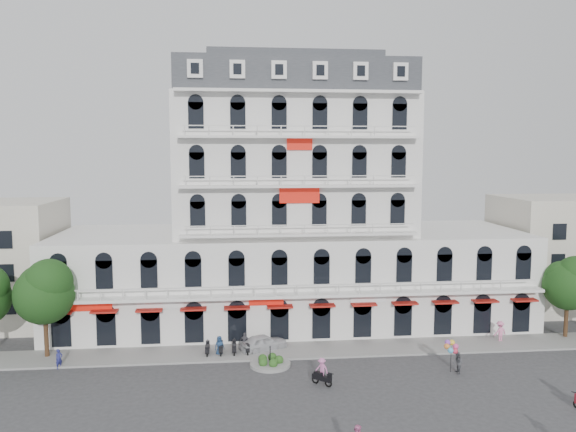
# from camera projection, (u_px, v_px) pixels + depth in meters

# --- Properties ---
(ground) EXTENTS (120.00, 120.00, 0.00)m
(ground) POSITION_uv_depth(u_px,v_px,m) (320.00, 397.00, 38.42)
(ground) COLOR #38383A
(ground) RESTS_ON ground
(sidewalk) EXTENTS (53.00, 4.00, 0.16)m
(sidewalk) POSITION_uv_depth(u_px,v_px,m) (303.00, 350.00, 47.31)
(sidewalk) COLOR gray
(sidewalk) RESTS_ON ground
(main_building) EXTENTS (45.00, 15.00, 25.80)m
(main_building) POSITION_uv_depth(u_px,v_px,m) (292.00, 221.00, 55.11)
(main_building) COLOR silver
(main_building) RESTS_ON ground
(flank_building_east) EXTENTS (14.00, 10.00, 12.00)m
(flank_building_east) POSITION_uv_depth(u_px,v_px,m) (566.00, 252.00, 60.49)
(flank_building_east) COLOR beige
(flank_building_east) RESTS_ON ground
(traffic_island) EXTENTS (3.20, 3.20, 1.60)m
(traffic_island) POSITION_uv_depth(u_px,v_px,m) (270.00, 363.00, 44.03)
(traffic_island) COLOR gray
(traffic_island) RESTS_ON ground
(parked_scooter_row) EXTENTS (4.40, 1.80, 1.10)m
(parked_scooter_row) POSITION_uv_depth(u_px,v_px,m) (228.00, 355.00, 46.49)
(parked_scooter_row) COLOR black
(parked_scooter_row) RESTS_ON ground
(tree_west_inner) EXTENTS (4.76, 4.76, 8.25)m
(tree_west_inner) POSITION_uv_depth(u_px,v_px,m) (45.00, 290.00, 45.10)
(tree_west_inner) COLOR #382314
(tree_west_inner) RESTS_ON ground
(tree_east_inner) EXTENTS (4.40, 4.37, 7.57)m
(tree_east_inner) POSITION_uv_depth(u_px,v_px,m) (569.00, 282.00, 50.08)
(tree_east_inner) COLOR #382314
(tree_east_inner) RESTS_ON ground
(parked_car) EXTENTS (4.41, 3.17, 1.39)m
(parked_car) POSITION_uv_depth(u_px,v_px,m) (263.00, 342.00, 47.41)
(parked_car) COLOR silver
(parked_car) RESTS_ON ground
(rider_center) EXTENTS (1.36, 1.25, 2.03)m
(rider_center) POSITION_uv_depth(u_px,v_px,m) (322.00, 371.00, 40.25)
(rider_center) COLOR black
(rider_center) RESTS_ON ground
(pedestrian_left) EXTENTS (0.93, 0.75, 1.65)m
(pedestrian_left) POSITION_uv_depth(u_px,v_px,m) (219.00, 346.00, 46.20)
(pedestrian_left) COLOR navy
(pedestrian_left) RESTS_ON ground
(pedestrian_mid) EXTENTS (0.97, 0.46, 1.61)m
(pedestrian_mid) POSITION_uv_depth(u_px,v_px,m) (245.00, 342.00, 47.24)
(pedestrian_mid) COLOR #4F4E54
(pedestrian_mid) RESTS_ON ground
(pedestrian_right) EXTENTS (1.40, 1.05, 1.93)m
(pedestrian_right) POSITION_uv_depth(u_px,v_px,m) (500.00, 332.00, 49.44)
(pedestrian_right) COLOR pink
(pedestrian_right) RESTS_ON ground
(pedestrian_far) EXTENTS (0.65, 0.66, 1.54)m
(pedestrian_far) POSITION_uv_depth(u_px,v_px,m) (59.00, 359.00, 43.41)
(pedestrian_far) COLOR navy
(pedestrian_far) RESTS_ON ground
(balloon_vendor) EXTENTS (1.31, 1.24, 2.45)m
(balloon_vendor) POSITION_uv_depth(u_px,v_px,m) (455.00, 357.00, 42.50)
(balloon_vendor) COLOR #4C4D53
(balloon_vendor) RESTS_ON ground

